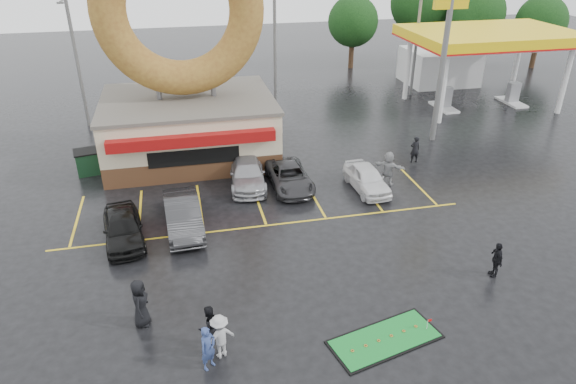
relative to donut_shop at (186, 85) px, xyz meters
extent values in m
plane|color=black|center=(3.00, -12.97, -4.46)|extent=(120.00, 120.00, 0.00)
cube|color=#472B19|center=(0.00, 0.03, -3.86)|extent=(10.00, 8.00, 1.20)
cube|color=beige|center=(0.00, 0.03, -2.11)|extent=(10.00, 8.00, 2.30)
cube|color=#59544C|center=(0.00, 0.03, -0.86)|extent=(10.20, 8.20, 0.20)
cube|color=maroon|center=(0.00, -4.27, -1.86)|extent=(9.00, 0.60, 0.60)
cylinder|color=slate|center=(-1.60, 0.03, -0.16)|extent=(0.30, 0.30, 1.20)
cylinder|color=slate|center=(1.60, 0.03, -0.16)|extent=(0.30, 0.30, 1.20)
torus|color=brown|center=(0.00, 0.03, 4.24)|extent=(9.60, 2.00, 9.60)
cylinder|color=silver|center=(18.00, 2.03, -1.96)|extent=(0.40, 0.40, 5.00)
cylinder|color=silver|center=(28.00, 2.03, -1.96)|extent=(0.40, 0.40, 5.00)
cylinder|color=silver|center=(18.00, 8.03, -1.96)|extent=(0.40, 0.40, 5.00)
cylinder|color=silver|center=(28.00, 8.03, -1.96)|extent=(0.40, 0.40, 5.00)
cube|color=silver|center=(23.00, 5.03, 0.79)|extent=(12.00, 8.00, 0.50)
cube|color=yellow|center=(23.00, 5.03, 1.09)|extent=(12.30, 8.30, 0.70)
cube|color=#99999E|center=(20.00, 5.03, -3.56)|extent=(0.90, 0.60, 1.60)
cube|color=#99999E|center=(26.00, 5.03, -3.56)|extent=(0.90, 0.60, 1.60)
cube|color=silver|center=(23.00, 12.03, -2.96)|extent=(6.00, 5.00, 3.00)
cylinder|color=slate|center=(16.00, -0.97, 0.54)|extent=(0.36, 0.36, 10.00)
cylinder|color=slate|center=(-7.00, 7.03, 0.04)|extent=(0.24, 0.24, 9.00)
cylinder|color=slate|center=(-7.00, 6.03, 4.24)|extent=(0.12, 2.00, 0.12)
cube|color=slate|center=(-7.00, 5.03, 4.19)|extent=(0.40, 0.18, 0.12)
cylinder|color=slate|center=(7.00, 8.03, 0.04)|extent=(0.24, 0.24, 9.00)
cylinder|color=slate|center=(19.00, 9.03, 0.04)|extent=(0.24, 0.24, 9.00)
cylinder|color=#332114|center=(29.00, 17.03, -3.02)|extent=(0.50, 0.50, 2.88)
sphere|color=black|center=(29.00, 17.03, 0.74)|extent=(5.60, 5.60, 5.60)
cylinder|color=#332114|center=(35.00, 15.03, -3.20)|extent=(0.50, 0.50, 2.52)
sphere|color=black|center=(35.00, 15.03, 0.09)|extent=(4.90, 4.90, 4.90)
cylinder|color=#332114|center=(25.00, 21.03, -2.84)|extent=(0.50, 0.50, 3.24)
sphere|color=black|center=(25.00, 21.03, 1.39)|extent=(6.30, 6.30, 6.30)
cylinder|color=#332114|center=(17.00, 19.03, -3.20)|extent=(0.50, 0.50, 2.52)
sphere|color=black|center=(17.00, 19.03, 0.09)|extent=(4.90, 4.90, 4.90)
imported|color=black|center=(-3.58, -9.47, -3.75)|extent=(2.24, 4.39, 1.43)
imported|color=#2A2A2C|center=(-0.87, -9.00, -3.70)|extent=(1.85, 4.70, 1.52)
imported|color=#9C9CA1|center=(2.79, -4.97, -3.79)|extent=(2.29, 4.80, 1.35)
imported|color=#303032|center=(4.99, -5.79, -3.84)|extent=(2.13, 4.53, 1.25)
imported|color=silver|center=(9.03, -6.99, -3.79)|extent=(1.77, 4.01, 1.34)
imported|color=navy|center=(-0.44, -17.94, -3.65)|extent=(0.70, 0.68, 1.63)
imported|color=black|center=(-0.33, -16.93, -3.66)|extent=(0.98, 0.91, 1.61)
imported|color=#9C9B9E|center=(-0.01, -17.51, -3.64)|extent=(1.23, 0.99, 1.66)
imported|color=black|center=(-2.62, -15.34, -3.52)|extent=(0.74, 1.01, 1.89)
imported|color=black|center=(11.45, -15.49, -3.69)|extent=(0.54, 0.96, 1.55)
imported|color=gray|center=(10.41, -6.61, -3.50)|extent=(1.74, 1.57, 1.93)
imported|color=black|center=(13.15, -4.16, -3.63)|extent=(0.61, 0.40, 1.66)
cube|color=#173C21|center=(-5.76, -1.36, -3.81)|extent=(2.00, 1.52, 1.30)
cube|color=black|center=(5.64, -18.04, -4.44)|extent=(4.23, 2.59, 0.04)
cube|color=#14792A|center=(5.64, -18.04, -4.42)|extent=(4.02, 2.37, 0.03)
cylinder|color=silver|center=(7.27, -17.92, -4.20)|extent=(0.02, 0.02, 0.45)
cube|color=red|center=(7.34, -17.92, -4.02)|extent=(0.14, 0.01, 0.10)
camera|label=1|loc=(-0.62, -30.48, 8.38)|focal=32.00mm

